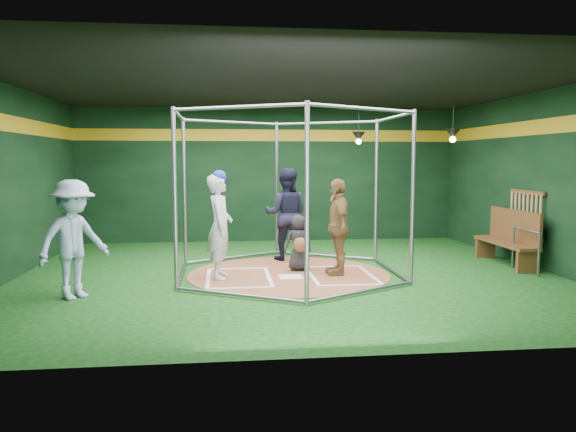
{
  "coord_description": "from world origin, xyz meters",
  "views": [
    {
      "loc": [
        -1.22,
        -10.36,
        2.15
      ],
      "look_at": [
        0.0,
        0.1,
        1.1
      ],
      "focal_mm": 35.0,
      "sensor_mm": 36.0,
      "label": 1
    }
  ],
  "objects": [
    {
      "name": "visitor_leopard",
      "position": [
        0.91,
        -0.12,
        0.91
      ],
      "size": [
        0.44,
        1.05,
        1.8
      ],
      "primitive_type": "imported",
      "rotation": [
        0.0,
        0.0,
        -1.57
      ],
      "color": "#AC8249",
      "rests_on": "clay_disc"
    },
    {
      "name": "batting_cage",
      "position": [
        -0.0,
        -0.0,
        1.5
      ],
      "size": [
        4.05,
        4.67,
        3.0
      ],
      "color": "gray",
      "rests_on": "ground"
    },
    {
      "name": "batter_box_left",
      "position": [
        -0.95,
        -0.25,
        0.02
      ],
      "size": [
        1.17,
        1.77,
        0.01
      ],
      "color": "white",
      "rests_on": "clay_disc"
    },
    {
      "name": "batter_box_right",
      "position": [
        0.95,
        -0.25,
        0.02
      ],
      "size": [
        1.17,
        1.77,
        0.01
      ],
      "color": "white",
      "rests_on": "clay_disc"
    },
    {
      "name": "bat_rack",
      "position": [
        4.93,
        0.4,
        1.05
      ],
      "size": [
        0.07,
        1.25,
        0.98
      ],
      "color": "brown",
      "rests_on": "room_shell"
    },
    {
      "name": "umpire",
      "position": [
        0.13,
        1.54,
        1.0
      ],
      "size": [
        1.08,
        0.91,
        1.97
      ],
      "primitive_type": "imported",
      "rotation": [
        0.0,
        0.0,
        2.96
      ],
      "color": "black",
      "rests_on": "clay_disc"
    },
    {
      "name": "home_plate",
      "position": [
        0.0,
        -0.3,
        0.02
      ],
      "size": [
        0.43,
        0.43,
        0.01
      ],
      "primitive_type": "cube",
      "color": "white",
      "rests_on": "clay_disc"
    },
    {
      "name": "pendant_lamp_far",
      "position": [
        4.0,
        2.0,
        2.74
      ],
      "size": [
        0.34,
        0.34,
        0.9
      ],
      "color": "black",
      "rests_on": "room_shell"
    },
    {
      "name": "steel_railing",
      "position": [
        4.55,
        -0.31,
        0.56
      ],
      "size": [
        0.05,
        0.97,
        0.84
      ],
      "color": "gray",
      "rests_on": "ground"
    },
    {
      "name": "dugout_bench",
      "position": [
        4.64,
        0.47,
        0.58
      ],
      "size": [
        0.46,
        1.96,
        1.14
      ],
      "color": "brown",
      "rests_on": "ground"
    },
    {
      "name": "room_shell",
      "position": [
        0.0,
        0.01,
        1.75
      ],
      "size": [
        10.1,
        9.1,
        3.53
      ],
      "color": "#0C380C",
      "rests_on": "ground"
    },
    {
      "name": "batter_figure",
      "position": [
        -1.28,
        -0.24,
        0.98
      ],
      "size": [
        0.5,
        0.72,
        1.96
      ],
      "color": "silver",
      "rests_on": "clay_disc"
    },
    {
      "name": "catcher_figure",
      "position": [
        0.23,
        0.31,
        0.55
      ],
      "size": [
        0.56,
        0.59,
        1.09
      ],
      "color": "black",
      "rests_on": "clay_disc"
    },
    {
      "name": "clay_disc",
      "position": [
        0.0,
        0.0,
        0.01
      ],
      "size": [
        3.8,
        3.8,
        0.01
      ],
      "primitive_type": "cylinder",
      "color": "brown",
      "rests_on": "ground"
    },
    {
      "name": "pendant_lamp_near",
      "position": [
        2.2,
        3.6,
        2.74
      ],
      "size": [
        0.34,
        0.34,
        0.9
      ],
      "color": "black",
      "rests_on": "room_shell"
    },
    {
      "name": "bystander_blue",
      "position": [
        -3.53,
        -1.43,
        0.93
      ],
      "size": [
        1.31,
        1.35,
        1.85
      ],
      "primitive_type": "imported",
      "rotation": [
        0.0,
        0.0,
        0.83
      ],
      "color": "#A1B3D5",
      "rests_on": "ground"
    }
  ]
}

